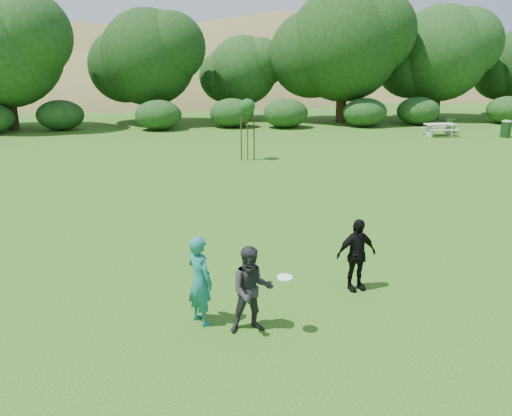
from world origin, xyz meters
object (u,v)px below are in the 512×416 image
Objects in this scene: picnic_table at (440,128)px; trash_can_lidded at (506,128)px; player_black at (356,255)px; player_teal at (200,280)px; player_grey at (252,290)px; trash_can_near at (450,126)px; sapling at (247,108)px.

trash_can_lidded is at bearing -16.06° from picnic_table.
player_black is 23.29m from picnic_table.
trash_can_lidded is (15.92, 18.75, -0.22)m from player_black.
picnic_table is at bearing -70.03° from player_teal.
player_grey is 2.70m from player_black.
trash_can_near is 0.50× the size of picnic_table.
trash_can_near is (16.71, 21.84, -0.38)m from player_teal.
sapling is at bearing -163.53° from trash_can_lidded.
sapling reaches higher than player_grey.
player_teal is 0.58× the size of sapling.
player_teal is 27.44m from trash_can_lidded.
sapling is at bearing 80.02° from player_black.
player_black is at bearing -107.44° from player_teal.
trash_can_lidded is at bearing 46.98° from player_grey.
player_teal is at bearing -127.43° from trash_can_near.
picnic_table is (12.22, 19.82, -0.24)m from player_black.
sapling reaches higher than player_teal.
player_black is at bearing -88.03° from sapling.
player_black is 24.60m from trash_can_lidded.
player_teal is 27.50m from trash_can_near.
trash_can_near is at bearing 26.65° from sapling.
player_teal reaches higher than player_grey.
player_grey is at bearing -96.95° from sapling.
player_black is 14.01m from sapling.
picnic_table is 1.71× the size of trash_can_lidded.
trash_can_lidded is (3.71, -1.07, 0.02)m from picnic_table.
trash_can_lidded is (16.40, 4.85, -1.88)m from sapling.
player_black is (2.34, 1.35, -0.02)m from player_grey.
player_grey reaches higher than player_black.
player_teal is 1.08× the size of player_black.
sapling is 2.71× the size of trash_can_lidded.
picnic_table is (-1.29, -1.10, 0.07)m from trash_can_near.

